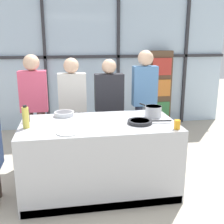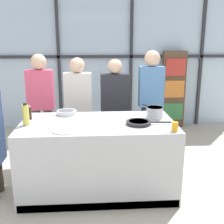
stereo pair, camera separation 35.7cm
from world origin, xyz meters
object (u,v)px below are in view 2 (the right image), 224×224
spectator_far_right (151,97)px  spectator_far_left (41,101)px  mixing_bowl (67,112)px  saucepan (155,112)px  frying_pan (139,123)px  white_plate (64,131)px  oil_bottle (26,115)px  pepper_grinder (30,113)px  juice_glass_near (175,127)px  spectator_center_right (115,104)px  spectator_center_left (78,103)px

spectator_far_right → spectator_far_left: bearing=0.0°
spectator_far_right → mixing_bowl: 1.41m
saucepan → frying_pan: bearing=-133.7°
frying_pan → white_plate: frying_pan is taller
mixing_bowl → oil_bottle: oil_bottle is taller
pepper_grinder → juice_glass_near: size_ratio=1.70×
pepper_grinder → spectator_far_left: bearing=89.6°
frying_pan → spectator_center_right: bearing=101.1°
saucepan → oil_bottle: 1.61m
spectator_center_left → spectator_center_right: 0.58m
spectator_far_left → frying_pan: (1.36, -1.09, -0.05)m
white_plate → saucepan: bearing=22.3°
spectator_far_left → white_plate: 1.38m
spectator_center_right → white_plate: bearing=62.6°
spectator_center_left → juice_glass_near: 1.79m
spectator_far_right → saucepan: size_ratio=4.44×
spectator_center_left → pepper_grinder: spectator_center_left is taller
spectator_center_left → spectator_center_right: size_ratio=1.02×
spectator_far_left → oil_bottle: 1.03m
mixing_bowl → oil_bottle: (-0.44, -0.45, 0.10)m
saucepan → juice_glass_near: bearing=-77.8°
white_plate → mixing_bowl: 0.72m
spectator_far_left → mixing_bowl: 0.73m
pepper_grinder → saucepan: bearing=-1.9°
spectator_far_right → spectator_center_left: bearing=0.0°
frying_pan → pepper_grinder: 1.40m
spectator_center_right → juice_glass_near: (0.57, -1.37, 0.06)m
frying_pan → saucepan: size_ratio=1.38×
spectator_center_left → mixing_bowl: 0.60m
spectator_center_right → spectator_far_left: bearing=-0.0°
spectator_center_left → pepper_grinder: 0.98m
spectator_far_right → juice_glass_near: 1.37m
spectator_far_left → spectator_far_right: (1.72, -0.00, 0.04)m
spectator_center_left → mixing_bowl: spectator_center_left is taller
mixing_bowl → oil_bottle: 0.63m
spectator_center_left → white_plate: size_ratio=6.38×
saucepan → mixing_bowl: saucepan is taller
oil_bottle → pepper_grinder: oil_bottle is taller
frying_pan → pepper_grinder: pepper_grinder is taller
mixing_bowl → spectator_far_left: bearing=127.3°
saucepan → pepper_grinder: pepper_grinder is taller
oil_bottle → spectator_center_right: bearing=41.9°
spectator_center_left → mixing_bowl: size_ratio=6.18×
spectator_center_left → spectator_far_right: (1.15, 0.00, 0.09)m
mixing_bowl → juice_glass_near: (1.28, -0.79, 0.02)m
spectator_far_left → frying_pan: 1.74m
spectator_center_right → frying_pan: 1.11m
frying_pan → saucepan: bearing=46.3°
spectator_center_right → white_plate: spectator_center_right is taller
spectator_far_left → saucepan: (1.60, -0.84, 0.01)m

